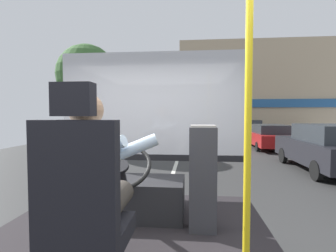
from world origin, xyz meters
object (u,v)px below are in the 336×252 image
at_px(parked_car_red, 269,136).
at_px(parked_car_white, 247,128).
at_px(handrail_pole, 248,137).
at_px(bus_driver, 91,177).
at_px(driver_seat, 83,212).
at_px(steering_console, 133,196).
at_px(parked_car_black, 329,147).
at_px(fare_box, 203,178).

xyz_separation_m(parked_car_red, parked_car_white, (0.11, 5.85, 0.05)).
bearing_deg(handrail_pole, bus_driver, -177.89).
bearing_deg(driver_seat, parked_car_white, 75.37).
xyz_separation_m(handrail_pole, parked_car_white, (3.70, 17.73, -0.95)).
relative_size(bus_driver, steering_console, 0.75).
relative_size(bus_driver, handrail_pole, 0.42).
bearing_deg(parked_car_black, driver_seat, -125.59).
bearing_deg(parked_car_white, parked_car_red, -91.06).
relative_size(steering_console, parked_car_black, 0.28).
height_order(fare_box, parked_car_white, fare_box).
distance_m(handrail_pole, parked_car_white, 18.14).
bearing_deg(driver_seat, handrail_pole, 9.51).
height_order(steering_console, parked_car_black, steering_console).
xyz_separation_m(bus_driver, steering_console, (-0.00, 1.11, -0.48)).
distance_m(parked_car_black, parked_car_red, 5.32).
relative_size(fare_box, parked_car_black, 0.25).
xyz_separation_m(steering_console, parked_car_white, (4.67, 16.66, -0.20)).
distance_m(handrail_pole, fare_box, 0.98).
distance_m(steering_console, fare_box, 0.83).
height_order(parked_car_red, parked_car_white, parked_car_white).
distance_m(steering_console, parked_car_white, 17.30).
bearing_deg(handrail_pole, parked_car_white, 78.22).
height_order(steering_console, parked_car_red, steering_console).
xyz_separation_m(fare_box, parked_car_black, (4.07, 5.74, -0.42)).
bearing_deg(handrail_pole, parked_car_red, 73.19).
bearing_deg(steering_console, fare_box, -18.62).
height_order(bus_driver, fare_box, bus_driver).
relative_size(bus_driver, fare_box, 0.82).
distance_m(driver_seat, fare_box, 1.23).
height_order(fare_box, parked_car_black, fare_box).
distance_m(driver_seat, parked_car_white, 18.50).
bearing_deg(fare_box, parked_car_black, 54.62).
distance_m(handrail_pole, parked_car_red, 12.45).
xyz_separation_m(driver_seat, parked_car_red, (4.56, 12.04, -0.56)).
relative_size(parked_car_black, parked_car_white, 1.02).
height_order(bus_driver, parked_car_red, bus_driver).
relative_size(steering_console, parked_car_red, 0.26).
height_order(driver_seat, parked_car_white, driver_seat).
bearing_deg(parked_car_black, parked_car_red, 92.68).
xyz_separation_m(handrail_pole, fare_box, (-0.24, 0.82, -0.47)).
bearing_deg(parked_car_red, bus_driver, -110.96).
bearing_deg(driver_seat, steering_console, 90.00).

